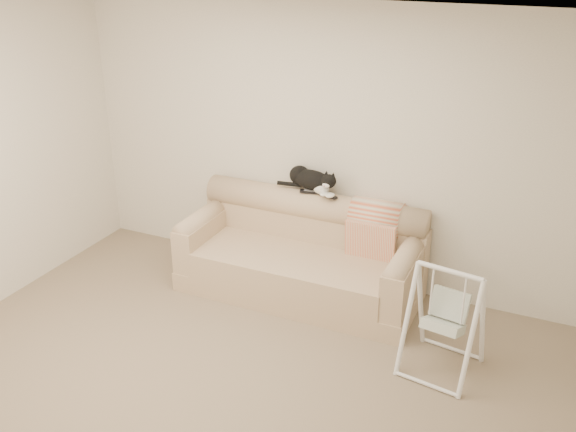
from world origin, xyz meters
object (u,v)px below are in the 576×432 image
object	(u,v)px
tuxedo_cat	(312,180)
sofa	(302,256)
remote_a	(310,191)
remote_b	(329,196)
baby_swing	(445,320)

from	to	relation	value
tuxedo_cat	sofa	bearing A→B (deg)	-84.31
sofa	remote_a	world-z (taller)	remote_a
remote_b	tuxedo_cat	bearing A→B (deg)	163.97
baby_swing	remote_b	bearing A→B (deg)	146.13
remote_a	remote_b	world-z (taller)	remote_a
sofa	tuxedo_cat	distance (m)	0.71
sofa	remote_b	xyz separation A→B (m)	(0.17, 0.20, 0.56)
remote_b	baby_swing	size ratio (longest dim) A/B	0.20
remote_a	tuxedo_cat	size ratio (longest dim) A/B	0.30
remote_a	remote_b	xyz separation A→B (m)	(0.20, -0.02, -0.00)
sofa	baby_swing	size ratio (longest dim) A/B	2.51
remote_a	remote_b	bearing A→B (deg)	-5.83
remote_a	sofa	bearing A→B (deg)	-82.85
remote_b	tuxedo_cat	xyz separation A→B (m)	(-0.20, 0.06, 0.10)
remote_a	baby_swing	distance (m)	1.78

